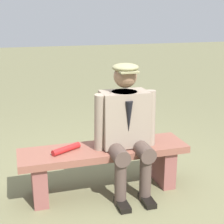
{
  "coord_description": "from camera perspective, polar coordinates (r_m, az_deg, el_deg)",
  "views": [
    {
      "loc": [
        0.78,
        2.92,
        1.71
      ],
      "look_at": [
        -0.08,
        0.0,
        0.81
      ],
      "focal_mm": 54.31,
      "sensor_mm": 36.0,
      "label": 1
    }
  ],
  "objects": [
    {
      "name": "bench",
      "position": [
        3.32,
        -1.34,
        -8.18
      ],
      "size": [
        1.62,
        0.43,
        0.46
      ],
      "color": "brown",
      "rests_on": "ground"
    },
    {
      "name": "seated_man",
      "position": [
        3.19,
        2.39,
        -2.12
      ],
      "size": [
        0.61,
        0.59,
        1.27
      ],
      "color": "gray",
      "rests_on": "ground"
    },
    {
      "name": "ground_plane",
      "position": [
        3.47,
        -1.31,
        -13.05
      ],
      "size": [
        30.0,
        30.0,
        0.0
      ],
      "primitive_type": "plane",
      "color": "#6B6847"
    },
    {
      "name": "rolled_magazine",
      "position": [
        3.19,
        -7.72,
        -6.2
      ],
      "size": [
        0.29,
        0.19,
        0.06
      ],
      "primitive_type": "cylinder",
      "rotation": [
        0.0,
        1.57,
        0.5
      ],
      "color": "#B21E1E",
      "rests_on": "bench"
    }
  ]
}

